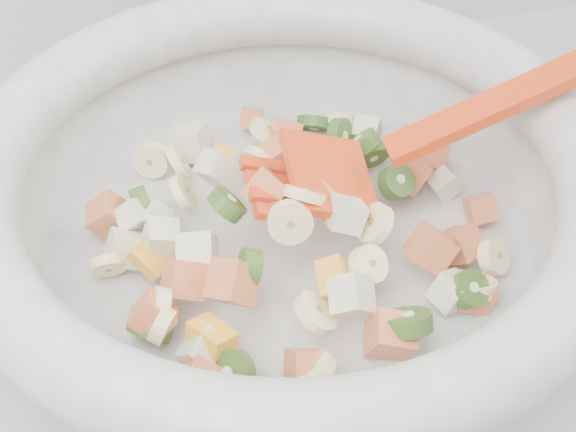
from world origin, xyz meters
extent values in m
cylinder|color=silver|center=(0.00, 1.47, 0.91)|extent=(0.33, 0.33, 0.02)
torus|color=silver|center=(0.00, 1.47, 0.99)|extent=(0.41, 0.41, 0.05)
cylinder|color=#FCE7A8|center=(0.04, 1.44, 0.96)|extent=(0.03, 0.04, 0.03)
cylinder|color=#FCE7A8|center=(-0.01, 1.53, 0.95)|extent=(0.02, 0.03, 0.03)
cylinder|color=#FCE7A8|center=(0.11, 1.42, 0.93)|extent=(0.03, 0.03, 0.03)
cylinder|color=#FCE7A8|center=(-0.10, 1.42, 0.94)|extent=(0.03, 0.02, 0.03)
cylinder|color=#FCE7A8|center=(-0.02, 1.36, 0.94)|extent=(0.03, 0.03, 0.02)
cylinder|color=#FCE7A8|center=(-0.08, 1.57, 0.93)|extent=(0.04, 0.02, 0.04)
cylinder|color=#FCE7A8|center=(-0.01, 1.45, 0.97)|extent=(0.04, 0.02, 0.03)
cylinder|color=#FCE7A8|center=(-0.06, 1.56, 0.94)|extent=(0.02, 0.03, 0.03)
cylinder|color=#FCE7A8|center=(0.03, 1.42, 0.95)|extent=(0.03, 0.03, 0.02)
cylinder|color=#FCE7A8|center=(0.00, 1.46, 0.97)|extent=(0.03, 0.03, 0.03)
cylinder|color=#FCE7A8|center=(-0.06, 1.52, 0.94)|extent=(0.02, 0.03, 0.03)
cylinder|color=#FCE7A8|center=(-0.10, 1.43, 0.94)|extent=(0.02, 0.03, 0.03)
cylinder|color=#FCE7A8|center=(0.09, 1.40, 0.93)|extent=(0.02, 0.03, 0.03)
cylinder|color=#FCE7A8|center=(0.01, 1.58, 0.94)|extent=(0.03, 0.03, 0.03)
cylinder|color=#FCE7A8|center=(0.10, 1.51, 0.93)|extent=(0.03, 0.03, 0.03)
cylinder|color=#FCE7A8|center=(-0.12, 1.48, 0.93)|extent=(0.03, 0.02, 0.03)
cylinder|color=#FCE7A8|center=(0.07, 1.58, 0.93)|extent=(0.03, 0.02, 0.03)
cylinder|color=#FCE7A8|center=(0.09, 1.40, 0.93)|extent=(0.03, 0.03, 0.02)
cylinder|color=#FCE7A8|center=(-0.01, 1.40, 0.94)|extent=(0.03, 0.04, 0.03)
cube|color=#DB6645|center=(0.00, 1.53, 0.95)|extent=(0.03, 0.02, 0.03)
cube|color=#DB6645|center=(0.10, 1.43, 0.93)|extent=(0.03, 0.03, 0.03)
cube|color=#DB6645|center=(0.11, 1.54, 0.94)|extent=(0.03, 0.03, 0.03)
cube|color=#DB6645|center=(0.00, 1.60, 0.93)|extent=(0.02, 0.03, 0.02)
cube|color=#DB6645|center=(0.11, 1.53, 0.93)|extent=(0.03, 0.03, 0.03)
cube|color=#DB6645|center=(0.02, 1.52, 0.95)|extent=(0.03, 0.03, 0.03)
cube|color=#DB6645|center=(0.09, 1.51, 0.94)|extent=(0.04, 0.04, 0.04)
cube|color=#DB6645|center=(0.02, 1.47, 0.96)|extent=(0.03, 0.03, 0.03)
cube|color=#DB6645|center=(-0.05, 1.43, 0.95)|extent=(0.04, 0.04, 0.04)
cube|color=#DB6645|center=(-0.08, 1.38, 0.93)|extent=(0.04, 0.04, 0.04)
cube|color=#DB6645|center=(-0.08, 1.44, 0.94)|extent=(0.03, 0.03, 0.04)
cube|color=#DB6645|center=(-0.11, 1.52, 0.94)|extent=(0.03, 0.03, 0.03)
cube|color=#DB6645|center=(-0.02, 1.37, 0.93)|extent=(0.02, 0.03, 0.03)
cube|color=#DB6645|center=(0.07, 1.43, 0.94)|extent=(0.03, 0.03, 0.04)
cube|color=#DB6645|center=(-0.10, 1.42, 0.94)|extent=(0.03, 0.03, 0.03)
cube|color=#DB6645|center=(0.13, 1.46, 0.93)|extent=(0.02, 0.03, 0.03)
cube|color=#DB6645|center=(0.03, 1.38, 0.93)|extent=(0.03, 0.03, 0.04)
cube|color=#DB6645|center=(-0.02, 1.48, 0.97)|extent=(0.04, 0.03, 0.04)
cube|color=#DB6645|center=(0.02, 1.56, 0.94)|extent=(0.03, 0.03, 0.03)
cube|color=#DB6645|center=(0.09, 1.40, 0.93)|extent=(0.03, 0.02, 0.03)
cylinder|color=#64AD39|center=(-0.04, 1.48, 0.97)|extent=(0.03, 0.04, 0.03)
cylinder|color=#64AD39|center=(0.08, 1.49, 0.94)|extent=(0.03, 0.03, 0.03)
cylinder|color=#64AD39|center=(-0.06, 1.38, 0.93)|extent=(0.03, 0.03, 0.03)
cylinder|color=#64AD39|center=(0.05, 1.54, 0.95)|extent=(0.03, 0.03, 0.04)
cylinder|color=#64AD39|center=(-0.09, 1.52, 0.94)|extent=(0.02, 0.03, 0.03)
cylinder|color=#64AD39|center=(0.07, 1.53, 0.94)|extent=(0.03, 0.04, 0.03)
cylinder|color=#64AD39|center=(-0.04, 1.43, 0.95)|extent=(0.02, 0.03, 0.03)
cylinder|color=#64AD39|center=(-0.04, 1.35, 0.93)|extent=(0.03, 0.02, 0.02)
cylinder|color=#64AD39|center=(0.04, 1.38, 0.94)|extent=(0.04, 0.04, 0.03)
cylinder|color=#64AD39|center=(0.05, 1.59, 0.93)|extent=(0.03, 0.03, 0.03)
cylinder|color=#64AD39|center=(0.07, 1.53, 0.94)|extent=(0.03, 0.02, 0.03)
cylinder|color=#64AD39|center=(0.09, 1.39, 0.94)|extent=(0.03, 0.03, 0.03)
cylinder|color=#64AD39|center=(-0.10, 1.42, 0.93)|extent=(0.04, 0.04, 0.03)
cube|color=beige|center=(-0.07, 1.46, 0.95)|extent=(0.03, 0.03, 0.03)
cube|color=beige|center=(0.03, 1.54, 0.94)|extent=(0.03, 0.03, 0.03)
cube|color=beige|center=(0.11, 1.50, 0.93)|extent=(0.02, 0.02, 0.02)
cube|color=beige|center=(-0.08, 1.40, 0.93)|extent=(0.03, 0.04, 0.03)
cube|color=beige|center=(-0.08, 1.48, 0.95)|extent=(0.03, 0.02, 0.03)
cube|color=beige|center=(-0.09, 1.51, 0.94)|extent=(0.03, 0.02, 0.03)
cube|color=beige|center=(0.08, 1.40, 0.93)|extent=(0.03, 0.02, 0.03)
cube|color=beige|center=(0.08, 1.55, 0.94)|extent=(0.03, 0.03, 0.02)
cube|color=beige|center=(0.03, 1.45, 0.96)|extent=(0.03, 0.03, 0.03)
cube|color=beige|center=(-0.10, 1.51, 0.94)|extent=(0.03, 0.02, 0.03)
cube|color=beige|center=(-0.02, 1.35, 0.93)|extent=(0.02, 0.02, 0.02)
cube|color=beige|center=(0.01, 1.40, 0.95)|extent=(0.03, 0.03, 0.04)
cube|color=beige|center=(-0.05, 1.58, 0.93)|extent=(0.03, 0.03, 0.03)
cube|color=beige|center=(-0.11, 1.49, 0.93)|extent=(0.03, 0.03, 0.03)
cube|color=beige|center=(-0.04, 1.52, 0.96)|extent=(0.03, 0.03, 0.03)
cube|color=orange|center=(-0.03, 1.54, 0.95)|extent=(0.02, 0.03, 0.02)
cube|color=orange|center=(-0.09, 1.47, 0.94)|extent=(0.03, 0.03, 0.02)
cube|color=orange|center=(0.01, 1.41, 0.95)|extent=(0.02, 0.03, 0.03)
cube|color=orange|center=(-0.07, 1.40, 0.94)|extent=(0.03, 0.03, 0.02)
cube|color=red|center=(0.02, 1.48, 0.97)|extent=(0.06, 0.07, 0.04)
cube|color=red|center=(-0.01, 1.50, 0.97)|extent=(0.03, 0.01, 0.02)
cube|color=red|center=(-0.01, 1.49, 0.97)|extent=(0.03, 0.01, 0.02)
cube|color=red|center=(-0.01, 1.47, 0.97)|extent=(0.03, 0.01, 0.02)
cube|color=red|center=(-0.02, 1.46, 0.97)|extent=(0.03, 0.01, 0.02)
cube|color=red|center=(0.16, 1.47, 1.02)|extent=(0.19, 0.03, 0.08)
camera|label=1|loc=(-0.12, 1.08, 1.33)|focal=55.00mm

